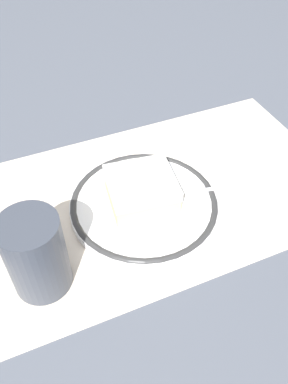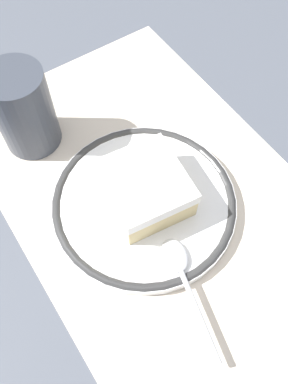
# 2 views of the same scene
# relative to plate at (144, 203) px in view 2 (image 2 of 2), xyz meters

# --- Properties ---
(ground_plane) EXTENTS (2.40, 2.40, 0.00)m
(ground_plane) POSITION_rel_plate_xyz_m (0.03, 0.02, -0.01)
(ground_plane) COLOR #4C515B
(placemat) EXTENTS (0.55, 0.31, 0.00)m
(placemat) POSITION_rel_plate_xyz_m (0.03, 0.02, -0.01)
(placemat) COLOR beige
(placemat) RESTS_ON ground_plane
(plate) EXTENTS (0.21, 0.21, 0.01)m
(plate) POSITION_rel_plate_xyz_m (0.00, 0.00, 0.00)
(plate) COLOR white
(plate) RESTS_ON placemat
(cake_slice) EXTENTS (0.10, 0.09, 0.04)m
(cake_slice) POSITION_rel_plate_xyz_m (-0.00, 0.00, 0.03)
(cake_slice) COLOR beige
(cake_slice) RESTS_ON plate
(spoon) EXTENTS (0.13, 0.05, 0.01)m
(spoon) POSITION_rel_plate_xyz_m (0.09, -0.01, 0.01)
(spoon) COLOR silver
(spoon) RESTS_ON plate
(cup) EXTENTS (0.07, 0.07, 0.10)m
(cup) POSITION_rel_plate_xyz_m (-0.16, -0.06, 0.04)
(cup) COLOR #383D47
(cup) RESTS_ON placemat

